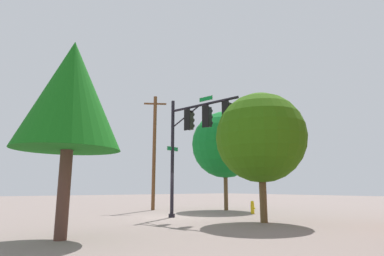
% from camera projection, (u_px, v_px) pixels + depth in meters
% --- Properties ---
extents(ground_plane, '(120.00, 120.00, 0.00)m').
position_uv_depth(ground_plane, '(172.00, 217.00, 17.72)').
color(ground_plane, gray).
extents(signal_pole_assembly, '(4.70, 1.69, 6.87)m').
position_uv_depth(signal_pole_assembly, '(196.00, 130.00, 17.52)').
color(signal_pole_assembly, black).
rests_on(signal_pole_assembly, ground_plane).
extents(utility_pole, '(1.05, 1.59, 8.96)m').
position_uv_depth(utility_pole, '(154.00, 150.00, 24.53)').
color(utility_pole, brown).
rests_on(utility_pole, ground_plane).
extents(fire_hydrant, '(0.33, 0.24, 0.83)m').
position_uv_depth(fire_hydrant, '(252.00, 207.00, 20.29)').
color(fire_hydrant, yellow).
rests_on(fire_hydrant, ground_plane).
extents(tree_near, '(3.54, 3.54, 6.84)m').
position_uv_depth(tree_near, '(71.00, 95.00, 10.87)').
color(tree_near, '#50342A').
rests_on(tree_near, ground_plane).
extents(tree_mid, '(5.18, 5.18, 7.60)m').
position_uv_depth(tree_mid, '(225.00, 145.00, 24.41)').
color(tree_mid, brown).
rests_on(tree_mid, ground_plane).
extents(tree_far, '(4.54, 4.54, 6.45)m').
position_uv_depth(tree_far, '(261.00, 137.00, 15.80)').
color(tree_far, brown).
rests_on(tree_far, ground_plane).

